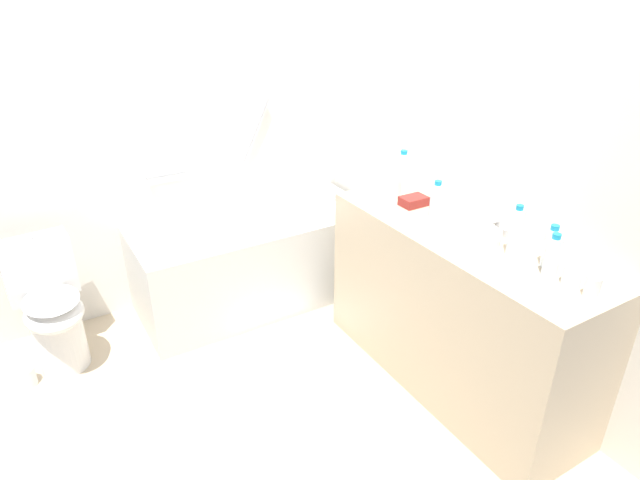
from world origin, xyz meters
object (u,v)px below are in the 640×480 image
at_px(water_bottle_1, 516,232).
at_px(bath_mat, 289,341).
at_px(sink_faucet, 495,227).
at_px(amenity_basket, 414,201).
at_px(drinking_glass_0, 395,188).
at_px(bathtub, 256,257).
at_px(water_bottle_3, 403,172).
at_px(soap_dish, 457,217).
at_px(sink_basin, 468,236).
at_px(water_bottle_4, 551,247).
at_px(drinking_glass_1, 593,287).
at_px(drinking_glass_2, 572,276).
at_px(water_bottle_2, 436,201).
at_px(water_bottle_0, 552,257).
at_px(toilet, 51,308).
at_px(toilet_paper_roll, 25,377).

xyz_separation_m(water_bottle_1, bath_mat, (-0.63, 0.99, -0.99)).
relative_size(sink_faucet, amenity_basket, 1.09).
bearing_deg(drinking_glass_0, bathtub, 128.19).
bearing_deg(drinking_glass_0, water_bottle_3, 24.83).
bearing_deg(soap_dish, sink_basin, -121.68).
bearing_deg(bath_mat, water_bottle_4, -59.46).
height_order(water_bottle_4, soap_dish, water_bottle_4).
distance_m(water_bottle_4, drinking_glass_0, 0.98).
distance_m(sink_faucet, water_bottle_4, 0.36).
bearing_deg(water_bottle_4, drinking_glass_1, -103.58).
bearing_deg(soap_dish, drinking_glass_2, -94.56).
relative_size(drinking_glass_1, drinking_glass_2, 1.10).
bearing_deg(water_bottle_2, water_bottle_1, -87.32).
height_order(bathtub, water_bottle_2, bathtub).
distance_m(water_bottle_0, soap_dish, 0.62).
relative_size(water_bottle_2, water_bottle_3, 0.82).
bearing_deg(water_bottle_3, bath_mat, 169.29).
height_order(drinking_glass_1, amenity_basket, drinking_glass_1).
relative_size(toilet, sink_faucet, 4.85).
distance_m(sink_faucet, water_bottle_1, 0.24).
xyz_separation_m(water_bottle_4, drinking_glass_0, (-0.07, 0.97, -0.04)).
distance_m(drinking_glass_2, toilet_paper_roll, 2.78).
bearing_deg(drinking_glass_2, water_bottle_4, 72.00).
xyz_separation_m(water_bottle_4, bath_mat, (-0.67, 1.14, -0.97)).
xyz_separation_m(bathtub, sink_basin, (0.51, -1.33, 0.59)).
distance_m(water_bottle_1, toilet_paper_roll, 2.63).
bearing_deg(water_bottle_2, water_bottle_0, -89.47).
bearing_deg(bath_mat, sink_faucet, -47.15).
bearing_deg(water_bottle_3, toilet, 161.26).
height_order(sink_faucet, water_bottle_1, water_bottle_1).
distance_m(toilet, drinking_glass_1, 2.68).
bearing_deg(water_bottle_4, drinking_glass_0, 94.04).
bearing_deg(water_bottle_3, water_bottle_2, -102.02).
xyz_separation_m(sink_basin, toilet_paper_roll, (-1.96, 1.18, -0.86)).
distance_m(drinking_glass_2, bath_mat, 1.70).
xyz_separation_m(sink_faucet, water_bottle_3, (-0.05, 0.66, 0.08)).
height_order(water_bottle_0, drinking_glass_1, water_bottle_0).
bearing_deg(water_bottle_0, soap_dish, 83.47).
relative_size(drinking_glass_1, toilet_paper_roll, 0.81).
bearing_deg(water_bottle_4, bathtub, 110.39).
height_order(amenity_basket, bath_mat, amenity_basket).
bearing_deg(water_bottle_1, sink_basin, 110.08).
relative_size(toilet, sink_basin, 2.46).
distance_m(water_bottle_0, drinking_glass_2, 0.11).
relative_size(bathtub, water_bottle_0, 8.04).
bearing_deg(amenity_basket, water_bottle_0, -89.89).
bearing_deg(drinking_glass_2, sink_faucet, 78.01).
bearing_deg(sink_faucet, soap_dish, 103.71).
relative_size(toilet, water_bottle_0, 3.84).
bearing_deg(toilet_paper_roll, water_bottle_0, -38.24).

